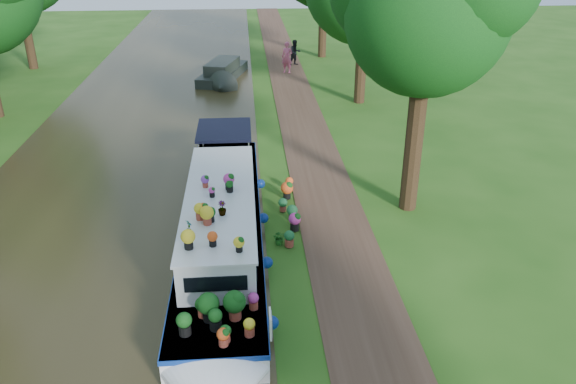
{
  "coord_description": "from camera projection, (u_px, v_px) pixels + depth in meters",
  "views": [
    {
      "loc": [
        -1.46,
        -13.23,
        8.62
      ],
      "look_at": [
        -0.28,
        1.81,
        1.3
      ],
      "focal_mm": 35.0,
      "sensor_mm": 36.0,
      "label": 1
    }
  ],
  "objects": [
    {
      "name": "plant_boat",
      "position": [
        221.0,
        228.0,
        15.73
      ],
      "size": [
        2.29,
        13.52,
        2.24
      ],
      "color": "silver",
      "rests_on": "canal_water"
    },
    {
      "name": "verge_plant",
      "position": [
        280.0,
        238.0,
        16.47
      ],
      "size": [
        0.41,
        0.36,
        0.45
      ],
      "primitive_type": "imported",
      "rotation": [
        0.0,
        0.0,
        0.04
      ],
      "color": "#256B20",
      "rests_on": "ground"
    },
    {
      "name": "canal_water",
      "position": [
        84.0,
        270.0,
        15.3
      ],
      "size": [
        10.0,
        100.0,
        0.02
      ],
      "primitive_type": "cube",
      "color": "#2C2513",
      "rests_on": "ground"
    },
    {
      "name": "pedestrian_pink",
      "position": [
        287.0,
        57.0,
        34.7
      ],
      "size": [
        0.81,
        0.69,
        1.89
      ],
      "primitive_type": "imported",
      "rotation": [
        0.0,
        0.0,
        -0.4
      ],
      "color": "#D95987",
      "rests_on": "towpath"
    },
    {
      "name": "second_boat",
      "position": [
        223.0,
        72.0,
        33.35
      ],
      "size": [
        3.04,
        6.27,
        1.15
      ],
      "rotation": [
        0.0,
        0.0,
        -0.27
      ],
      "color": "#212722",
      "rests_on": "canal_water"
    },
    {
      "name": "towpath",
      "position": [
        345.0,
        259.0,
        15.81
      ],
      "size": [
        2.2,
        100.0,
        0.03
      ],
      "primitive_type": "cube",
      "color": "#462E20",
      "rests_on": "ground"
    },
    {
      "name": "ground",
      "position": [
        303.0,
        261.0,
        15.73
      ],
      "size": [
        100.0,
        100.0,
        0.0
      ],
      "primitive_type": "plane",
      "color": "#244F13",
      "rests_on": "ground"
    },
    {
      "name": "pedestrian_dark",
      "position": [
        295.0,
        53.0,
        36.58
      ],
      "size": [
        0.99,
        0.92,
        1.63
      ],
      "primitive_type": "imported",
      "rotation": [
        0.0,
        0.0,
        0.49
      ],
      "color": "black",
      "rests_on": "towpath"
    }
  ]
}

